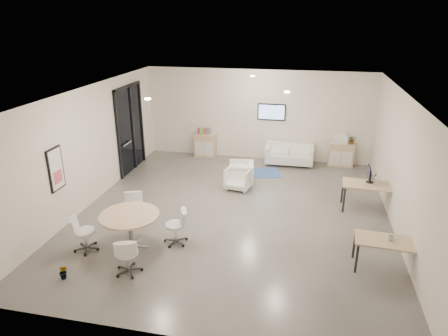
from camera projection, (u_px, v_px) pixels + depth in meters
name	position (u px, v px, depth m)	size (l,w,h in m)	color
room_shell	(234.00, 156.00, 10.05)	(9.60, 10.60, 4.80)	#54514D
glass_door	(130.00, 126.00, 13.14)	(0.09, 1.90, 2.85)	black
artwork	(56.00, 169.00, 9.38)	(0.05, 0.54, 1.04)	black
wall_tv	(272.00, 112.00, 13.98)	(0.98, 0.06, 0.58)	black
ceiling_spots	(233.00, 88.00, 10.28)	(3.14, 4.14, 0.03)	#FFEAC6
sideboard_left	(205.00, 145.00, 14.73)	(0.77, 0.40, 0.87)	tan
sideboard_right	(341.00, 154.00, 13.81)	(0.84, 0.41, 0.84)	tan
books	(204.00, 131.00, 14.55)	(0.45, 0.14, 0.22)	red
printer	(340.00, 138.00, 13.62)	(0.48, 0.40, 0.33)	white
loveseat	(289.00, 155.00, 14.01)	(1.64, 0.84, 0.61)	white
blue_rug	(259.00, 173.00, 13.30)	(1.40, 0.94, 0.01)	#2E568F
armchair_left	(241.00, 172.00, 12.33)	(0.76, 0.71, 0.78)	white
armchair_right	(239.00, 177.00, 11.99)	(0.72, 0.67, 0.74)	white
desk_rear	(370.00, 187.00, 10.59)	(1.46, 0.80, 0.74)	tan
desk_front	(387.00, 243.00, 8.11)	(1.32, 0.73, 0.66)	tan
monitor	(369.00, 174.00, 10.62)	(0.20, 0.50, 0.44)	black
round_table	(130.00, 218.00, 8.86)	(1.33, 1.33, 0.81)	tan
meeting_chairs	(131.00, 230.00, 8.97)	(2.61, 2.61, 0.82)	white
plant_cabinet	(352.00, 140.00, 13.55)	(0.25, 0.27, 0.21)	#3F7F3F
plant_floor	(64.00, 276.00, 7.96)	(0.18, 0.33, 0.14)	#3F7F3F
cup	(391.00, 238.00, 8.07)	(0.12, 0.10, 0.12)	white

